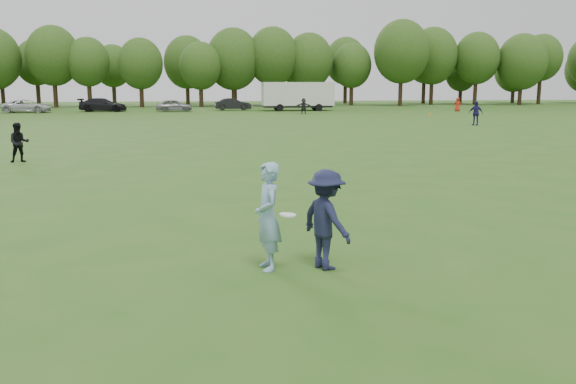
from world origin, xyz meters
name	(u,v)px	position (x,y,z in m)	size (l,w,h in m)	color
ground	(337,265)	(0.00, 0.00, 0.00)	(200.00, 200.00, 0.00)	#285417
thrower	(268,216)	(-1.16, -0.05, 0.88)	(0.64, 0.42, 1.76)	#83ACCA
defender	(326,220)	(-0.22, -0.15, 0.82)	(1.06, 0.61, 1.64)	#1B1E3B
player_far_a	(19,143)	(-9.05, 15.07, 0.76)	(0.74, 0.58, 1.52)	black
player_far_b	(476,113)	(17.97, 32.80, 0.88)	(1.03, 0.43, 1.75)	navy
player_far_c	(458,105)	(26.12, 54.38, 0.77)	(0.75, 0.49, 1.54)	red
player_far_d	(304,106)	(8.41, 51.29, 0.80)	(1.48, 0.47, 1.59)	#262626
car_c	(27,106)	(-19.94, 58.51, 0.68)	(2.26, 4.90, 1.36)	silver
car_d	(103,105)	(-12.41, 59.98, 0.73)	(2.06, 5.06, 1.47)	black
car_e	(174,105)	(-4.68, 58.88, 0.67)	(1.58, 3.94, 1.34)	slate
car_f	(233,104)	(1.92, 61.45, 0.69)	(1.45, 4.16, 1.37)	black
field_cone	(430,114)	(20.14, 47.21, 0.15)	(0.28, 0.28, 0.30)	#F7500D
disc_in_play	(288,215)	(-0.87, -0.26, 0.94)	(0.28, 0.28, 0.05)	white
cargo_trailer	(298,95)	(9.10, 59.13, 1.78)	(9.00, 2.75, 3.20)	silver
treeline	(232,60)	(2.81, 76.90, 6.26)	(130.35, 18.39, 11.74)	#332114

